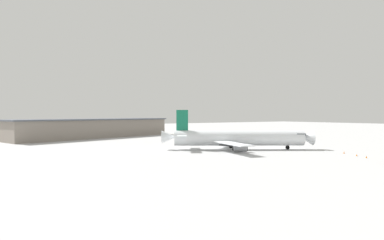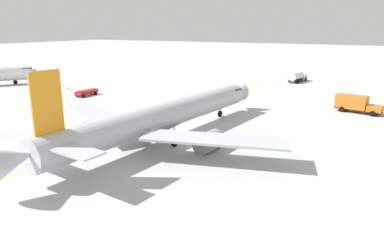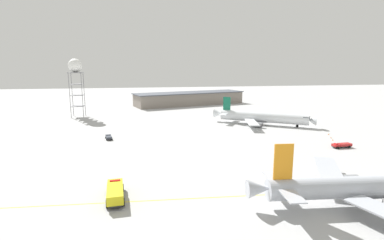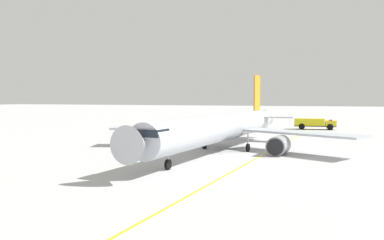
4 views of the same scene
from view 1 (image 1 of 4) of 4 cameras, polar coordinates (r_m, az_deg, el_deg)
name	(u,v)px [view 1 (image 1 of 4)]	position (r m, az deg, el deg)	size (l,w,h in m)	color
airliner_secondary	(237,139)	(90.33, 7.88, -3.24)	(27.77, 36.54, 10.85)	silver
terminal_shed	(93,128)	(142.83, -16.94, -1.34)	(36.25, 71.99, 7.80)	gray
safety_cone_near	(366,157)	(82.02, 28.10, -5.67)	(0.36, 0.36, 0.55)	orange
safety_cone_mid	(357,155)	(84.76, 26.78, -5.45)	(0.36, 0.36, 0.55)	orange
safety_cone_far	(344,152)	(88.88, 24.97, -5.14)	(0.36, 0.36, 0.55)	orange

